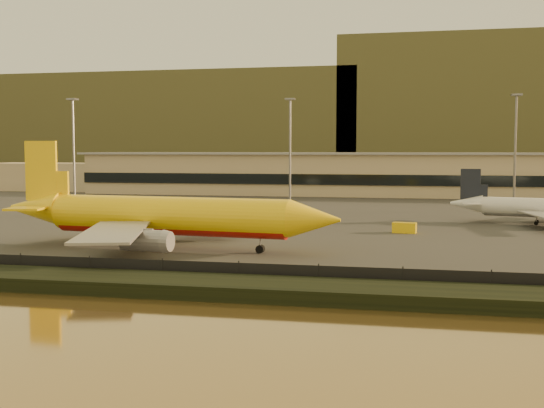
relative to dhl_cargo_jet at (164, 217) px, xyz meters
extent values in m
plane|color=black|center=(14.27, -8.95, -4.57)|extent=(900.00, 900.00, 0.00)
cube|color=black|center=(14.27, -25.95, -3.87)|extent=(320.00, 7.00, 1.40)
cube|color=#2D2D2D|center=(14.27, 86.05, -4.47)|extent=(320.00, 220.00, 0.20)
cube|color=black|center=(14.27, -21.95, -3.27)|extent=(300.00, 0.05, 2.20)
cube|color=tan|center=(14.27, 116.05, 1.63)|extent=(160.00, 22.00, 12.00)
cube|color=black|center=(14.27, 104.85, 0.63)|extent=(160.00, 0.60, 3.00)
cube|color=gray|center=(14.27, 116.05, 7.93)|extent=(164.00, 24.00, 0.60)
cube|color=tan|center=(-80.73, 120.05, 0.13)|extent=(50.00, 18.00, 9.00)
cylinder|color=slate|center=(-45.73, 61.05, 8.13)|extent=(0.50, 0.50, 25.00)
cube|color=slate|center=(-45.73, 61.05, 20.83)|extent=(2.20, 2.20, 0.40)
cylinder|color=slate|center=(4.27, 71.05, 8.13)|extent=(0.50, 0.50, 25.00)
cube|color=slate|center=(4.27, 71.05, 20.83)|extent=(2.20, 2.20, 0.40)
cylinder|color=slate|center=(54.27, 69.05, 8.13)|extent=(0.50, 0.50, 25.00)
cube|color=slate|center=(54.27, 69.05, 20.83)|extent=(2.20, 2.20, 0.40)
cube|color=brown|center=(-125.73, 331.05, 22.93)|extent=(260.00, 160.00, 55.00)
cube|color=brown|center=(104.27, 331.05, 30.43)|extent=(220.00, 160.00, 70.00)
cylinder|color=yellow|center=(0.89, -0.09, 0.26)|extent=(34.09, 8.15, 4.88)
cylinder|color=#AE1309|center=(0.89, -0.09, -0.59)|extent=(33.05, 6.99, 3.81)
cone|color=yellow|center=(20.97, -2.05, 0.26)|extent=(7.01, 5.50, 4.88)
cone|color=yellow|center=(-20.12, 1.97, 0.63)|extent=(8.88, 5.68, 4.88)
cube|color=yellow|center=(-19.19, 1.88, 6.00)|extent=(5.17, 0.89, 8.54)
cube|color=yellow|center=(-17.78, 6.64, 1.00)|extent=(6.15, 6.13, 0.29)
cube|color=yellow|center=(-18.73, -3.07, 1.00)|extent=(5.58, 5.53, 0.29)
cube|color=gray|center=(1.22, 12.94, -0.59)|extent=(15.60, 21.75, 0.29)
cylinder|color=gray|center=(3.25, 9.56, -1.93)|extent=(5.86, 3.22, 2.68)
cube|color=gray|center=(-1.31, -12.93, -0.59)|extent=(12.26, 22.11, 0.29)
cylinder|color=gray|center=(1.33, -10.01, -1.93)|extent=(5.86, 3.22, 2.68)
cylinder|color=black|center=(13.73, -1.34, -3.83)|extent=(1.15, 0.95, 1.07)
cylinder|color=slate|center=(13.73, -1.34, -3.27)|extent=(0.19, 0.19, 2.20)
cylinder|color=black|center=(-2.83, -1.93, -3.83)|extent=(1.15, 0.95, 1.07)
cylinder|color=slate|center=(-2.83, -1.93, -3.27)|extent=(0.19, 0.19, 2.20)
cylinder|color=black|center=(-2.40, 2.44, -3.83)|extent=(1.15, 0.95, 1.07)
cylinder|color=slate|center=(-2.40, 2.44, -3.27)|extent=(0.19, 0.19, 2.20)
cone|color=silver|center=(42.63, 44.89, -1.00)|extent=(6.47, 4.44, 3.29)
cube|color=black|center=(43.28, 44.75, 2.61)|extent=(3.59, 1.01, 5.75)
cube|color=silver|center=(44.60, 47.83, -0.75)|extent=(4.41, 4.35, 0.20)
cube|color=silver|center=(43.24, 41.40, -0.75)|extent=(3.60, 3.45, 0.20)
cylinder|color=black|center=(54.39, 40.89, -4.01)|extent=(0.83, 0.71, 0.72)
cylinder|color=slate|center=(54.39, 40.89, -3.63)|extent=(0.17, 0.17, 1.48)
cylinder|color=black|center=(55.00, 43.78, -4.01)|extent=(0.83, 0.71, 0.72)
cylinder|color=slate|center=(55.00, 43.78, -3.63)|extent=(0.17, 0.17, 1.48)
cube|color=yellow|center=(31.64, 24.52, -3.53)|extent=(3.94, 2.18, 1.68)
cube|color=silver|center=(-7.22, 26.21, -3.38)|extent=(4.82, 3.36, 1.98)
camera|label=1|loc=(33.33, -86.61, 8.98)|focal=45.00mm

